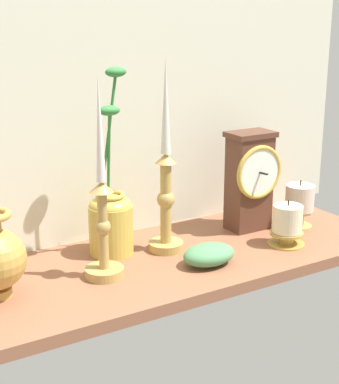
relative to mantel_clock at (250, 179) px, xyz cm
name	(u,v)px	position (x,y,z in cm)	size (l,w,h in cm)	color
ground_plane	(168,262)	(-24.96, -4.77, -13.24)	(100.00, 36.00, 2.40)	brown
back_wall	(124,90)	(-24.96, 13.73, 20.46)	(120.00, 2.00, 65.00)	beige
mantel_clock	(250,179)	(0.00, 0.00, 0.00)	(12.41, 9.51, 23.06)	#522F21
candlestick_tall_left	(166,188)	(-23.31, -1.27, 1.74)	(7.47, 7.47, 40.69)	tan
candlestick_tall_center	(103,217)	(-40.32, -6.86, 0.06)	(7.56, 7.56, 38.61)	#AE8D4C
brass_vase_jar	(111,217)	(-33.98, 3.09, -4.03)	(9.34, 9.34, 38.69)	gold
pillar_candle_front	(287,225)	(0.82, -12.19, -7.49)	(8.08, 8.08, 10.18)	#B08F3E
pillar_candle_near_clock	(300,203)	(11.17, -4.83, -6.12)	(6.74, 6.74, 11.35)	tan
ivy_sprig	(209,255)	(-19.84, -12.41, -9.92)	(11.19, 7.84, 4.26)	#4E8756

